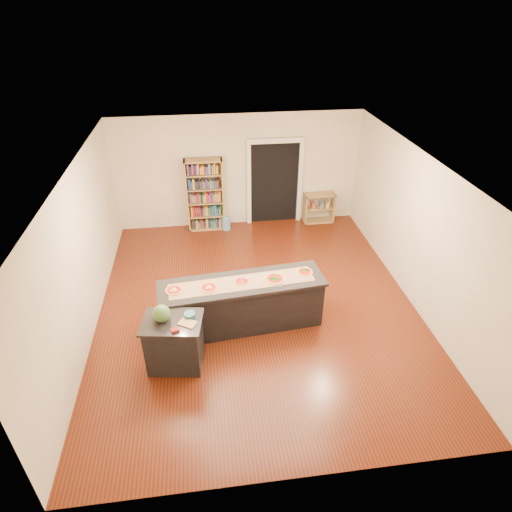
{
  "coord_description": "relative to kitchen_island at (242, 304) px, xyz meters",
  "views": [
    {
      "loc": [
        -0.88,
        -6.47,
        5.23
      ],
      "look_at": [
        0.0,
        0.2,
        1.0
      ],
      "focal_mm": 30.0,
      "sensor_mm": 36.0,
      "label": 1
    }
  ],
  "objects": [
    {
      "name": "package_red",
      "position": [
        -1.11,
        -1.05,
        0.45
      ],
      "size": [
        0.14,
        0.11,
        0.04
      ],
      "primitive_type": "cube",
      "rotation": [
        0.0,
        0.0,
        0.25
      ],
      "color": "maroon",
      "rests_on": "side_counter"
    },
    {
      "name": "pizza_e",
      "position": [
        1.14,
        0.15,
        0.48
      ],
      "size": [
        0.27,
        0.27,
        0.02
      ],
      "color": "#DBA154",
      "rests_on": "kitchen_island"
    },
    {
      "name": "pizza_c",
      "position": [
        -0.0,
        0.01,
        0.48
      ],
      "size": [
        0.26,
        0.26,
        0.02
      ],
      "color": "#DBA154",
      "rests_on": "kitchen_island"
    },
    {
      "name": "kraft_paper",
      "position": [
        0.0,
        -0.01,
        0.47
      ],
      "size": [
        2.53,
        0.68,
        0.0
      ],
      "primitive_type": "cube",
      "rotation": [
        0.0,
        0.0,
        0.1
      ],
      "color": "#93704C",
      "rests_on": "kitchen_island"
    },
    {
      "name": "pizza_b",
      "position": [
        -0.57,
        -0.1,
        0.48
      ],
      "size": [
        0.3,
        0.3,
        0.02
      ],
      "color": "#DBA154",
      "rests_on": "kitchen_island"
    },
    {
      "name": "room",
      "position": [
        0.34,
        0.53,
        0.92
      ],
      "size": [
        6.0,
        7.0,
        2.8
      ],
      "color": "#EDE3C7",
      "rests_on": "ground"
    },
    {
      "name": "package_teal",
      "position": [
        -0.89,
        -0.74,
        0.46
      ],
      "size": [
        0.17,
        0.17,
        0.06
      ],
      "primitive_type": "cylinder",
      "color": "#195966",
      "rests_on": "side_counter"
    },
    {
      "name": "side_counter",
      "position": [
        -1.17,
        -0.82,
        -0.02
      ],
      "size": [
        0.92,
        0.67,
        0.91
      ],
      "rotation": [
        0.0,
        0.0,
        -0.15
      ],
      "color": "black",
      "rests_on": "ground"
    },
    {
      "name": "doorway",
      "position": [
        1.24,
        3.99,
        0.72
      ],
      "size": [
        1.4,
        0.09,
        2.21
      ],
      "color": "black",
      "rests_on": "room"
    },
    {
      "name": "cutting_board",
      "position": [
        -0.92,
        -0.9,
        0.44
      ],
      "size": [
        0.32,
        0.29,
        0.02
      ],
      "primitive_type": "cube",
      "rotation": [
        0.0,
        0.0,
        -0.54
      ],
      "color": "tan",
      "rests_on": "side_counter"
    },
    {
      "name": "pizza_d",
      "position": [
        0.58,
        0.01,
        0.48
      ],
      "size": [
        0.33,
        0.33,
        0.02
      ],
      "color": "#DBA154",
      "rests_on": "kitchen_island"
    },
    {
      "name": "kitchen_island",
      "position": [
        0.0,
        0.0,
        0.0
      ],
      "size": [
        2.88,
        0.78,
        0.95
      ],
      "rotation": [
        0.0,
        0.0,
        0.1
      ],
      "color": "black",
      "rests_on": "ground"
    },
    {
      "name": "pizza_a",
      "position": [
        -1.14,
        -0.09,
        0.48
      ],
      "size": [
        0.29,
        0.29,
        0.02
      ],
      "color": "#DBA154",
      "rests_on": "kitchen_island"
    },
    {
      "name": "waste_bin",
      "position": [
        -0.03,
        3.69,
        -0.32
      ],
      "size": [
        0.22,
        0.22,
        0.32
      ],
      "primitive_type": "cylinder",
      "color": "#5792C1",
      "rests_on": "ground"
    },
    {
      "name": "bookshelf",
      "position": [
        -0.51,
        3.81,
        0.43
      ],
      "size": [
        0.91,
        0.32,
        1.82
      ],
      "primitive_type": "cube",
      "color": "#A68750",
      "rests_on": "ground"
    },
    {
      "name": "low_shelf",
      "position": [
        2.39,
        3.81,
        -0.09
      ],
      "size": [
        0.78,
        0.33,
        0.78
      ],
      "primitive_type": "cube",
      "color": "#A68750",
      "rests_on": "ground"
    },
    {
      "name": "watermelon",
      "position": [
        -1.3,
        -0.78,
        0.57
      ],
      "size": [
        0.27,
        0.27,
        0.27
      ],
      "primitive_type": "sphere",
      "color": "#144214",
      "rests_on": "side_counter"
    }
  ]
}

